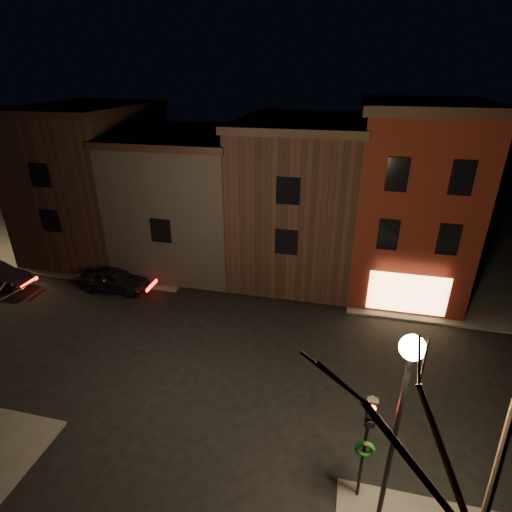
{
  "coord_description": "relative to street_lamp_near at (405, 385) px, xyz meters",
  "views": [
    {
      "loc": [
        4.4,
        -13.97,
        12.04
      ],
      "look_at": [
        0.08,
        4.45,
        3.2
      ],
      "focal_mm": 28.0,
      "sensor_mm": 36.0,
      "label": 1
    }
  ],
  "objects": [
    {
      "name": "parked_car_a",
      "position": [
        -14.85,
        10.5,
        -4.48
      ],
      "size": [
        4.12,
        1.72,
        1.39
      ],
      "primitive_type": "imported",
      "rotation": [
        0.0,
        0.0,
        1.59
      ],
      "color": "black",
      "rests_on": "ground"
    },
    {
      "name": "street_lamp_near",
      "position": [
        0.0,
        0.0,
        0.0
      ],
      "size": [
        0.6,
        0.6,
        6.48
      ],
      "color": "black",
      "rests_on": "sidewalk_near_right"
    },
    {
      "name": "ground",
      "position": [
        -6.2,
        6.0,
        -5.18
      ],
      "size": [
        120.0,
        120.0,
        0.0
      ],
      "primitive_type": "plane",
      "color": "black",
      "rests_on": "ground"
    },
    {
      "name": "row_building_a",
      "position": [
        -4.7,
        16.5,
        -0.34
      ],
      "size": [
        7.3,
        10.3,
        9.4
      ],
      "color": "black",
      "rests_on": "ground"
    },
    {
      "name": "traffic_signal",
      "position": [
        -0.6,
        0.49,
        -2.37
      ],
      "size": [
        0.58,
        0.38,
        4.05
      ],
      "color": "black",
      "rests_on": "sidewalk_near_right"
    },
    {
      "name": "bare_tree_right",
      "position": [
        1.3,
        -2.5,
        0.97
      ],
      "size": [
        6.4,
        6.4,
        8.5
      ],
      "color": "black",
      "rests_on": "sidewalk_near_right"
    },
    {
      "name": "sidewalk_far_left",
      "position": [
        -26.2,
        26.0,
        -5.12
      ],
      "size": [
        30.0,
        30.0,
        0.12
      ],
      "primitive_type": "cube",
      "color": "#2D2B28",
      "rests_on": "ground"
    },
    {
      "name": "row_building_b",
      "position": [
        -11.95,
        16.5,
        -0.85
      ],
      "size": [
        7.8,
        10.3,
        8.4
      ],
      "color": "black",
      "rests_on": "ground"
    },
    {
      "name": "row_building_c",
      "position": [
        -19.2,
        16.5,
        -0.09
      ],
      "size": [
        7.3,
        10.3,
        9.9
      ],
      "color": "black",
      "rests_on": "ground"
    },
    {
      "name": "corner_building",
      "position": [
        1.8,
        15.47,
        0.22
      ],
      "size": [
        6.5,
        8.5,
        10.5
      ],
      "color": "#4F150E",
      "rests_on": "ground"
    }
  ]
}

